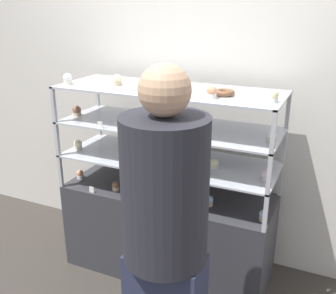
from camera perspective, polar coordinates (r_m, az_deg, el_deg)
ground_plane at (r=3.11m, az=-0.00°, el=-17.10°), size 20.00×20.00×0.00m
back_wall at (r=2.92m, az=3.39°, el=8.56°), size 8.00×0.05×2.60m
display_base at (r=2.93m, az=-0.00°, el=-12.03°), size 1.46×0.53×0.65m
display_riser_lower at (r=2.67m, az=-0.00°, el=-1.95°), size 1.46×0.53×0.24m
display_riser_middle at (r=2.59m, az=-0.00°, el=2.99°), size 1.46×0.53×0.24m
display_riser_upper at (r=2.53m, az=-0.00°, el=8.21°), size 1.46×0.53×0.24m
layer_cake_centerpiece at (r=2.75m, az=1.79°, el=-5.18°), size 0.22×0.22×0.12m
sheet_cake_frosted at (r=2.80m, az=-3.90°, el=-0.04°), size 0.22×0.13×0.06m
cupcake_0 at (r=3.01m, az=-12.64°, el=-3.88°), size 0.05×0.05×0.07m
cupcake_1 at (r=2.78m, az=-7.59°, el=-5.61°), size 0.05×0.05×0.07m
cupcake_2 at (r=2.58m, az=6.00°, el=-7.77°), size 0.05×0.05×0.07m
cupcake_3 at (r=2.46m, az=13.66°, el=-9.65°), size 0.05×0.05×0.07m
price_tag_0 at (r=2.78m, az=-11.02°, el=-6.09°), size 0.04×0.00×0.04m
cupcake_4 at (r=2.91m, az=-12.95°, el=0.31°), size 0.06×0.06×0.07m
cupcake_5 at (r=2.56m, az=-1.16°, el=-1.90°), size 0.06×0.06×0.07m
cupcake_6 at (r=2.51m, az=6.65°, el=-2.52°), size 0.06×0.06×0.07m
cupcake_7 at (r=2.41m, az=14.01°, el=-3.96°), size 0.06×0.06×0.07m
price_tag_1 at (r=2.48m, az=-3.37°, el=-2.98°), size 0.04×0.00×0.04m
cupcake_8 at (r=2.87m, az=-13.11°, el=5.13°), size 0.06×0.06×0.07m
cupcake_9 at (r=2.51m, az=-0.67°, el=3.53°), size 0.06×0.06×0.07m
cupcake_10 at (r=2.33m, az=14.82°, el=1.46°), size 0.06×0.06×0.07m
price_tag_2 at (r=2.55m, az=-9.83°, el=3.20°), size 0.04×0.00×0.04m
cupcake_11 at (r=2.75m, az=-14.37°, el=9.55°), size 0.06×0.06×0.07m
cupcake_12 at (r=2.65m, az=-7.40°, el=9.60°), size 0.06×0.06×0.07m
cupcake_13 at (r=2.41m, az=-0.95°, el=8.72°), size 0.06×0.06×0.07m
cupcake_14 at (r=2.27m, az=6.34°, el=7.91°), size 0.06×0.06×0.07m
cupcake_15 at (r=2.23m, az=14.99°, el=7.15°), size 0.06×0.06×0.07m
price_tag_3 at (r=2.24m, az=1.36°, el=7.51°), size 0.04×0.00×0.04m
donut_glazed at (r=2.36m, az=8.18°, el=7.83°), size 0.12×0.12×0.03m
customer_figure at (r=1.84m, az=-0.42°, el=-12.54°), size 0.39×0.39×1.67m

